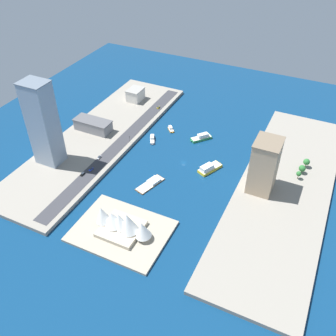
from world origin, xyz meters
TOP-DOWN VIEW (x-y plane):
  - ground_plane at (0.00, 0.00)m, footprint 440.00×440.00m
  - quay_west at (-88.11, 0.00)m, footprint 70.00×240.00m
  - quay_east at (88.11, 0.00)m, footprint 70.00×240.00m
  - peninsula_point at (7.28, 93.16)m, footprint 66.97×51.16m
  - road_strip at (63.40, 0.00)m, footprint 12.52×228.00m
  - ferry_yellow_fast at (-24.04, 0.01)m, footprint 17.00×23.93m
  - ferry_green_doubledeck at (-0.67, -41.33)m, footprint 18.33×20.02m
  - yacht_sleek_gray at (41.13, -19.37)m, footprint 10.57×15.91m
  - water_taxi_orange at (32.72, -43.19)m, footprint 9.57×10.09m
  - barge_flat_brown at (12.41, 37.68)m, footprint 16.32×27.68m
  - warehouse_low_gray at (98.92, -6.17)m, footprint 36.93×15.74m
  - apartment_midrise_tan at (-70.04, 7.31)m, footprint 19.83×23.67m
  - hotel_broad_white at (92.11, -77.54)m, footprint 14.84×19.11m
  - tower_tall_glass at (104.04, 50.56)m, footprint 22.04×17.90m
  - taxi_yellow_cab at (61.08, -71.83)m, footprint 2.18×4.73m
  - hatchback_blue at (65.06, 47.08)m, footprint 2.08×4.69m
  - sedan_silver at (68.22, 30.14)m, footprint 2.03×5.21m
  - suv_black at (67.72, 55.31)m, footprint 2.01×5.12m
  - traffic_light_waterfront at (56.34, -3.13)m, footprint 0.36×0.36m
  - opera_landmark at (6.52, 93.16)m, footprint 44.86×27.72m
  - park_tree_cluster at (-96.97, -28.48)m, footprint 7.84×23.44m

SIDE VIEW (x-z plane):
  - ground_plane at x=0.00m, z-range 0.00..0.00m
  - barge_flat_brown at x=12.41m, z-range -0.37..2.32m
  - peninsula_point at x=7.28m, z-range 0.00..2.00m
  - water_taxi_orange at x=32.72m, z-range -0.40..3.07m
  - yacht_sleek_gray at x=41.13m, z-range -0.48..3.51m
  - quay_west at x=-88.11m, z-range 0.00..3.30m
  - quay_east at x=88.11m, z-range 0.00..3.30m
  - ferry_green_doubledeck at x=-0.67m, z-range -0.74..4.98m
  - ferry_yellow_fast at x=-24.04m, z-range -0.77..5.50m
  - road_strip at x=63.40m, z-range 3.30..3.45m
  - sedan_silver at x=68.22m, z-range 3.45..4.97m
  - hatchback_blue at x=65.06m, z-range 3.45..5.02m
  - taxi_yellow_cab at x=61.08m, z-range 3.44..5.08m
  - suv_black at x=67.72m, z-range 3.43..5.12m
  - traffic_light_waterfront at x=56.34m, z-range 4.39..10.89m
  - park_tree_cluster at x=-96.97m, z-range 4.37..12.79m
  - warehouse_low_gray at x=98.92m, z-range 3.33..14.40m
  - opera_landmark at x=6.52m, z-range 0.22..19.20m
  - hotel_broad_white at x=92.11m, z-range 3.33..16.24m
  - apartment_midrise_tan at x=-70.04m, z-range 3.33..48.14m
  - tower_tall_glass at x=104.04m, z-range 3.33..77.73m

